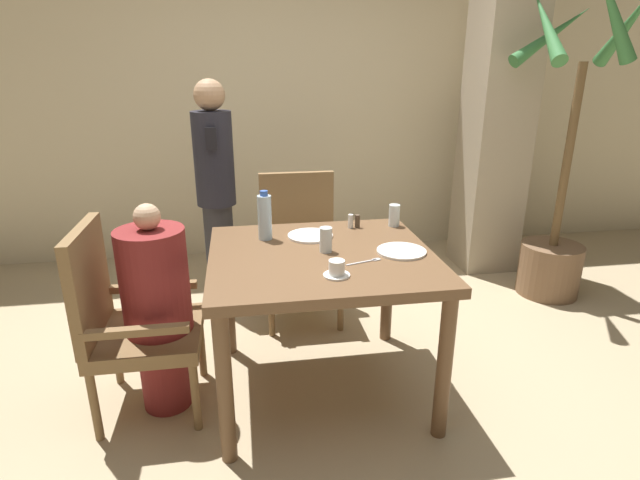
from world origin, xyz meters
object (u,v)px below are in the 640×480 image
(glass_tall_mid, at_px, (326,240))
(teacup_with_saucer, at_px, (337,269))
(potted_palm, at_px, (558,207))
(standing_host, at_px, (216,189))
(glass_tall_near, at_px, (394,215))
(water_bottle, at_px, (265,217))
(diner_in_left_chair, at_px, (158,308))
(chair_left_side, at_px, (126,318))
(chair_far_side, at_px, (300,244))
(plate_main_left, at_px, (310,236))
(plate_main_right, at_px, (401,251))

(glass_tall_mid, bearing_deg, teacup_with_saucer, -90.87)
(potted_palm, bearing_deg, glass_tall_mid, -154.45)
(standing_host, bearing_deg, glass_tall_near, -38.10)
(standing_host, relative_size, water_bottle, 6.00)
(diner_in_left_chair, distance_m, standing_host, 1.23)
(chair_left_side, distance_m, diner_in_left_chair, 0.15)
(glass_tall_near, relative_size, glass_tall_mid, 1.00)
(chair_far_side, bearing_deg, diner_in_left_chair, -131.36)
(glass_tall_near, bearing_deg, plate_main_left, -167.36)
(diner_in_left_chair, xyz_separation_m, teacup_with_saucer, (0.82, -0.29, 0.26))
(chair_left_side, bearing_deg, plate_main_left, 15.19)
(potted_palm, bearing_deg, diner_in_left_chair, -161.36)
(standing_host, relative_size, glass_tall_near, 12.58)
(glass_tall_near, bearing_deg, potted_palm, 21.06)
(plate_main_left, bearing_deg, glass_tall_mid, -79.66)
(chair_left_side, height_order, glass_tall_near, chair_left_side)
(plate_main_right, bearing_deg, potted_palm, 32.66)
(standing_host, xyz_separation_m, glass_tall_near, (1.02, -0.80, -0.00))
(potted_palm, relative_size, plate_main_right, 9.53)
(plate_main_right, bearing_deg, chair_left_side, 177.71)
(standing_host, relative_size, glass_tall_mid, 12.58)
(teacup_with_saucer, height_order, glass_tall_near, glass_tall_near)
(potted_palm, relative_size, teacup_with_saucer, 19.56)
(plate_main_right, bearing_deg, teacup_with_saucer, -147.61)
(water_bottle, distance_m, glass_tall_near, 0.75)
(standing_host, xyz_separation_m, plate_main_right, (0.93, -1.22, -0.06))
(water_bottle, relative_size, glass_tall_near, 2.10)
(potted_palm, bearing_deg, chair_left_side, -162.28)
(potted_palm, relative_size, plate_main_left, 9.53)
(chair_far_side, xyz_separation_m, water_bottle, (-0.26, -0.65, 0.39))
(plate_main_left, bearing_deg, plate_main_right, -36.81)
(standing_host, relative_size, teacup_with_saucer, 13.27)
(water_bottle, bearing_deg, potted_palm, 16.87)
(glass_tall_near, bearing_deg, glass_tall_mid, -142.57)
(chair_far_side, relative_size, plate_main_left, 3.98)
(diner_in_left_chair, xyz_separation_m, glass_tall_near, (1.28, 0.36, 0.29))
(plate_main_left, height_order, teacup_with_saucer, teacup_with_saucer)
(plate_main_left, distance_m, glass_tall_mid, 0.25)
(chair_left_side, bearing_deg, standing_host, 70.84)
(diner_in_left_chair, distance_m, plate_main_right, 1.21)
(chair_far_side, distance_m, plate_main_right, 1.07)
(potted_palm, bearing_deg, water_bottle, -163.13)
(diner_in_left_chair, relative_size, water_bottle, 4.07)
(diner_in_left_chair, height_order, chair_far_side, diner_in_left_chair)
(water_bottle, bearing_deg, glass_tall_near, 8.38)
(potted_palm, xyz_separation_m, plate_main_left, (-1.90, -0.65, 0.11))
(potted_palm, height_order, teacup_with_saucer, potted_palm)
(plate_main_right, xyz_separation_m, teacup_with_saucer, (-0.37, -0.23, 0.03))
(plate_main_left, bearing_deg, water_bottle, 179.28)
(potted_palm, bearing_deg, standing_host, 173.89)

